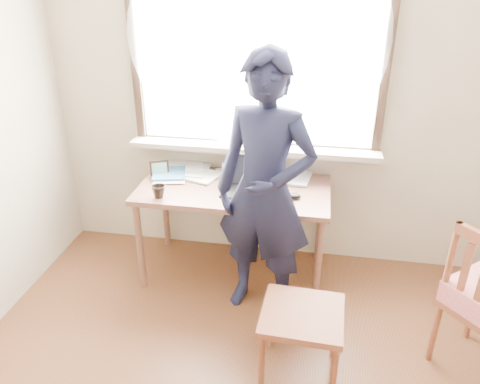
% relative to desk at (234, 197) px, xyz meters
% --- Properties ---
extents(room_shell, '(3.52, 4.02, 2.61)m').
position_rel_desk_xyz_m(room_shell, '(0.28, -1.43, 0.98)').
color(room_shell, '#BAAE95').
rests_on(room_shell, ground).
extents(desk, '(1.36, 0.68, 0.73)m').
position_rel_desk_xyz_m(desk, '(0.00, 0.00, 0.00)').
color(desk, brown).
rests_on(desk, ground).
extents(laptop, '(0.36, 0.30, 0.23)m').
position_rel_desk_xyz_m(laptop, '(0.12, -0.03, 0.13)').
color(laptop, black).
rests_on(laptop, desk).
extents(mug_white, '(0.18, 0.18, 0.11)m').
position_rel_desk_xyz_m(mug_white, '(-0.07, 0.22, 0.13)').
color(mug_white, white).
rests_on(mug_white, desk).
extents(mug_dark, '(0.11, 0.11, 0.09)m').
position_rel_desk_xyz_m(mug_dark, '(-0.47, -0.24, 0.12)').
color(mug_dark, black).
rests_on(mug_dark, desk).
extents(mouse, '(0.10, 0.07, 0.04)m').
position_rel_desk_xyz_m(mouse, '(0.43, -0.10, 0.09)').
color(mouse, black).
rests_on(mouse, desk).
extents(desk_clutter, '(0.72, 0.52, 0.04)m').
position_rel_desk_xyz_m(desk_clutter, '(-0.06, 0.18, 0.09)').
color(desk_clutter, '#BA3D22').
rests_on(desk_clutter, desk).
extents(book_a, '(0.22, 0.29, 0.03)m').
position_rel_desk_xyz_m(book_a, '(-0.45, 0.21, 0.09)').
color(book_a, white).
rests_on(book_a, desk).
extents(book_b, '(0.23, 0.29, 0.02)m').
position_rel_desk_xyz_m(book_b, '(0.33, 0.23, 0.09)').
color(book_b, white).
rests_on(book_b, desk).
extents(picture_frame, '(0.13, 0.07, 0.11)m').
position_rel_desk_xyz_m(picture_frame, '(-0.58, 0.10, 0.13)').
color(picture_frame, black).
rests_on(picture_frame, desk).
extents(work_chair, '(0.46, 0.44, 0.45)m').
position_rel_desk_xyz_m(work_chair, '(0.55, -0.92, -0.27)').
color(work_chair, brown).
rests_on(work_chair, ground).
extents(person, '(0.72, 0.56, 1.76)m').
position_rel_desk_xyz_m(person, '(0.26, -0.34, 0.23)').
color(person, black).
rests_on(person, ground).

